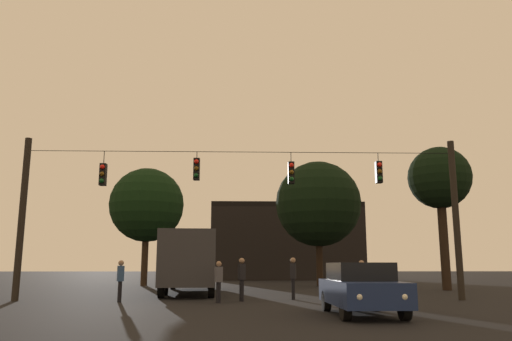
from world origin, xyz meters
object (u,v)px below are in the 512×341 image
object	(u,v)px
pedestrian_crossing_left	(362,278)
tree_right_far	(318,204)
tree_left_silhouette	(147,205)
tree_behind_building	(440,179)
pedestrian_trailing	(378,279)
city_bus	(190,257)
car_near_right	(361,288)
pedestrian_crossing_right	(219,279)
pedestrian_far_side	(120,278)
pedestrian_crossing_center	(242,276)
pedestrian_near_bus	(293,276)

from	to	relation	value
pedestrian_crossing_left	tree_right_far	bearing A→B (deg)	87.63
tree_left_silhouette	tree_behind_building	distance (m)	19.99
pedestrian_crossing_left	pedestrian_trailing	bearing A→B (deg)	60.03
city_bus	tree_behind_building	xyz separation A→B (m)	(14.67, 2.20, 4.65)
car_near_right	tree_behind_building	distance (m)	17.59
pedestrian_crossing_left	pedestrian_crossing_right	distance (m)	5.75
pedestrian_far_side	pedestrian_crossing_center	bearing A→B (deg)	4.15
pedestrian_trailing	pedestrian_near_bus	bearing A→B (deg)	-169.53
pedestrian_trailing	pedestrian_far_side	size ratio (longest dim) A/B	0.94
city_bus	pedestrian_crossing_right	size ratio (longest dim) A/B	6.96
tree_behind_building	tree_right_far	world-z (taller)	tree_right_far
pedestrian_crossing_center	tree_behind_building	xyz separation A→B (m)	(11.92, 8.42, 5.53)
pedestrian_crossing_right	tree_behind_building	distance (m)	16.81
pedestrian_far_side	tree_behind_building	world-z (taller)	tree_behind_building
tree_left_silhouette	pedestrian_crossing_right	bearing A→B (deg)	-69.71
pedestrian_far_side	tree_left_silhouette	xyz separation A→B (m)	(-2.00, 15.58, 4.77)
pedestrian_far_side	tree_behind_building	size ratio (longest dim) A/B	0.19
pedestrian_crossing_right	tree_left_silhouette	distance (m)	17.82
city_bus	car_near_right	distance (m)	13.70
car_near_right	pedestrian_crossing_right	distance (m)	6.70
tree_left_silhouette	tree_right_far	xyz separation A→B (m)	(12.31, -0.91, 0.02)
car_near_right	pedestrian_far_side	size ratio (longest dim) A/B	2.66
pedestrian_crossing_left	pedestrian_crossing_right	bearing A→B (deg)	-176.89
pedestrian_far_side	tree_right_far	size ratio (longest dim) A/B	0.19
city_bus	pedestrian_crossing_right	xyz separation A→B (m)	(1.84, -7.10, -0.97)
pedestrian_crossing_right	pedestrian_far_side	distance (m)	3.98
pedestrian_near_bus	tree_right_far	xyz separation A→B (m)	(3.25, 13.49, 4.71)
pedestrian_near_bus	pedestrian_far_side	bearing A→B (deg)	-170.50
pedestrian_crossing_center	car_near_right	bearing A→B (deg)	-59.40
pedestrian_far_side	tree_left_silhouette	distance (m)	16.41
city_bus	pedestrian_crossing_center	size ratio (longest dim) A/B	6.43
pedestrian_crossing_left	pedestrian_far_side	size ratio (longest dim) A/B	1.00
pedestrian_far_side	tree_behind_building	distance (m)	19.74
pedestrian_trailing	tree_left_silhouette	size ratio (longest dim) A/B	0.18
pedestrian_crossing_left	pedestrian_far_side	distance (m)	9.69
tree_left_silhouette	pedestrian_crossing_center	bearing A→B (deg)	-65.75
pedestrian_crossing_center	pedestrian_near_bus	distance (m)	2.35
car_near_right	pedestrian_far_side	distance (m)	10.05
pedestrian_trailing	tree_left_silhouette	world-z (taller)	tree_left_silhouette
car_near_right	tree_left_silhouette	bearing A→B (deg)	116.10
car_near_right	pedestrian_near_bus	xyz separation A→B (m)	(-1.31, 6.75, 0.21)
pedestrian_trailing	tree_right_far	bearing A→B (deg)	92.68
pedestrian_crossing_left	pedestrian_crossing_center	xyz separation A→B (m)	(-4.83, 0.56, 0.06)
pedestrian_crossing_center	pedestrian_trailing	distance (m)	6.24
city_bus	tree_left_silhouette	size ratio (longest dim) A/B	1.33
pedestrian_crossing_left	tree_behind_building	distance (m)	12.74
pedestrian_trailing	pedestrian_crossing_left	bearing A→B (deg)	-119.97
car_near_right	pedestrian_crossing_left	xyz separation A→B (m)	(1.33, 5.36, 0.13)
pedestrian_crossing_left	city_bus	bearing A→B (deg)	138.16
pedestrian_crossing_center	tree_left_silhouette	size ratio (longest dim) A/B	0.21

